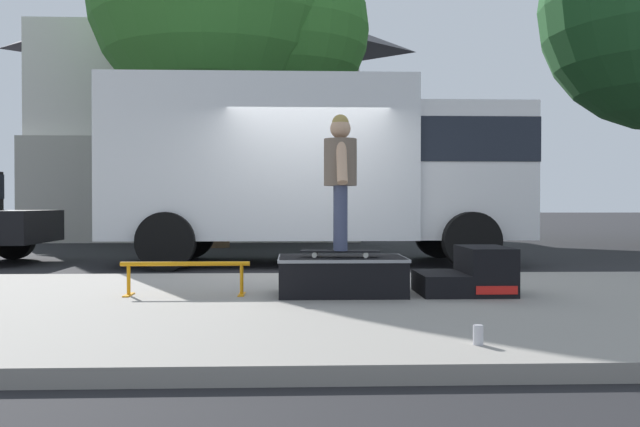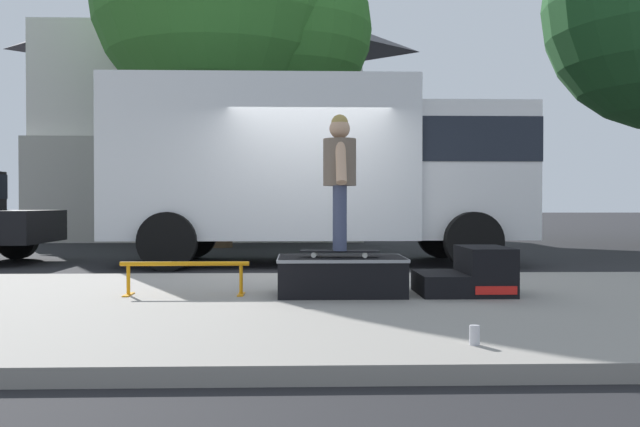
{
  "view_description": "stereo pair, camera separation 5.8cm",
  "coord_description": "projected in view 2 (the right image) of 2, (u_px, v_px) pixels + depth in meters",
  "views": [
    {
      "loc": [
        -0.23,
        -9.2,
        1.02
      ],
      "look_at": [
        0.06,
        -1.78,
        0.91
      ],
      "focal_mm": 37.57,
      "sensor_mm": 36.0,
      "label": 1
    },
    {
      "loc": [
        -0.17,
        -9.2,
        1.02
      ],
      "look_at": [
        0.06,
        -1.78,
        0.91
      ],
      "focal_mm": 37.57,
      "sensor_mm": 36.0,
      "label": 2
    }
  ],
  "objects": [
    {
      "name": "soda_can",
      "position": [
        475.0,
        335.0,
        4.26
      ],
      "size": [
        0.07,
        0.07,
        0.13
      ],
      "color": "silver",
      "rests_on": "sidewalk_slab"
    },
    {
      "name": "house_behind",
      "position": [
        213.0,
        104.0,
        21.62
      ],
      "size": [
        9.54,
        8.23,
        8.4
      ],
      "color": "silver",
      "rests_on": "ground"
    },
    {
      "name": "sidewalk_slab",
      "position": [
        318.0,
        307.0,
        6.22
      ],
      "size": [
        50.0,
        5.0,
        0.12
      ],
      "primitive_type": "cube",
      "color": "gray",
      "rests_on": "ground"
    },
    {
      "name": "street_tree_main",
      "position": [
        235.0,
        4.0,
        15.66
      ],
      "size": [
        6.53,
        5.94,
        8.85
      ],
      "color": "brown",
      "rests_on": "ground"
    },
    {
      "name": "ground_plane",
      "position": [
        312.0,
        278.0,
        9.22
      ],
      "size": [
        140.0,
        140.0,
        0.0
      ],
      "primitive_type": "plane",
      "color": "black"
    },
    {
      "name": "box_truck",
      "position": [
        321.0,
        164.0,
        11.4
      ],
      "size": [
        6.91,
        2.63,
        3.05
      ],
      "color": "white",
      "rests_on": "ground"
    },
    {
      "name": "grind_rail",
      "position": [
        185.0,
        271.0,
        6.59
      ],
      "size": [
        1.27,
        0.28,
        0.33
      ],
      "color": "orange",
      "rests_on": "sidewalk_slab"
    },
    {
      "name": "skate_box",
      "position": [
        341.0,
        274.0,
        6.64
      ],
      "size": [
        1.25,
        0.81,
        0.37
      ],
      "color": "black",
      "rests_on": "sidewalk_slab"
    },
    {
      "name": "skateboard",
      "position": [
        340.0,
        251.0,
        6.59
      ],
      "size": [
        0.8,
        0.28,
        0.07
      ],
      "color": "black",
      "rests_on": "skate_box"
    },
    {
      "name": "kicker_ramp",
      "position": [
        471.0,
        274.0,
        6.68
      ],
      "size": [
        0.9,
        0.79,
        0.47
      ],
      "color": "black",
      "rests_on": "sidewalk_slab"
    },
    {
      "name": "skater_kid",
      "position": [
        340.0,
        170.0,
        6.58
      ],
      "size": [
        0.32,
        0.69,
        1.34
      ],
      "color": "#3F4766",
      "rests_on": "skateboard"
    }
  ]
}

